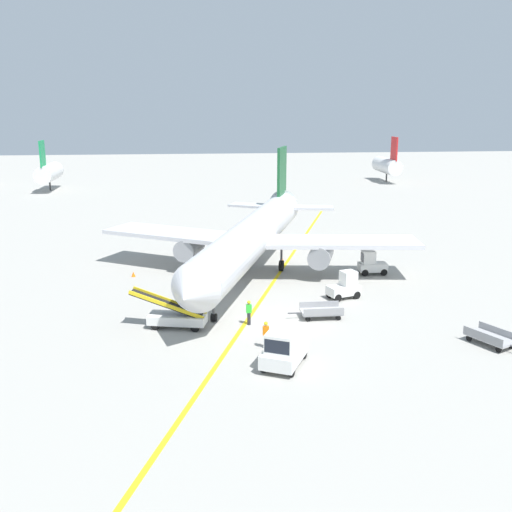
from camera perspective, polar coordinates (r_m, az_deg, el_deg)
The scene contains 15 objects.
ground_plane at distance 40.01m, azimuth 3.04°, elevation -6.46°, with size 300.00×300.00×0.00m, color #9E9B93.
taxi_line_yellow at distance 44.52m, azimuth 0.52°, elevation -4.26°, with size 0.30×80.00×0.01m, color yellow.
airliner at distance 50.48m, azimuth -0.24°, elevation 1.99°, with size 27.58×34.30×10.10m.
pushback_tug at distance 33.18m, azimuth 2.68°, elevation -9.10°, with size 3.30×4.07×2.20m.
baggage_tug_near_wing at distance 51.93m, azimuth 11.12°, elevation -0.76°, with size 2.42×1.35×2.10m.
baggage_tug_by_cargo_door at distance 45.14m, azimuth 8.66°, elevation -2.93°, with size 2.68×1.98×2.10m.
belt_loader_forward_hold at distance 39.22m, azimuth -7.82°, elevation -5.80°, with size 5.16×2.37×2.59m.
baggage_cart_loaded at distance 40.87m, azimuth 6.35°, elevation -5.38°, with size 3.76×1.56×0.94m.
baggage_cart_empty_trailing at distance 38.97m, azimuth 21.82°, elevation -7.36°, with size 2.64×3.72×0.94m.
ground_crew_marshaller at distance 35.56m, azimuth 0.96°, elevation -7.58°, with size 0.36×0.24×1.70m.
ground_crew_wing_walker at distance 39.25m, azimuth -0.69°, elevation -5.44°, with size 0.36×0.24×1.70m.
safety_cone_nose_left at distance 55.19m, azimuth 2.56°, elevation -0.37°, with size 0.36×0.36×0.44m, color orange.
safety_cone_nose_right at distance 51.50m, azimuth -11.83°, elevation -1.74°, with size 0.36×0.36×0.44m, color orange.
distant_aircraft_mid_left at distance 108.95m, azimuth -19.50°, elevation 7.70°, with size 3.00×10.10×8.80m.
distant_aircraft_mid_right at distance 118.02m, azimuth 12.65°, elevation 8.61°, with size 3.00×10.10×8.80m.
Camera 1 is at (-6.26, -36.90, 14.14)m, focal length 41.15 mm.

